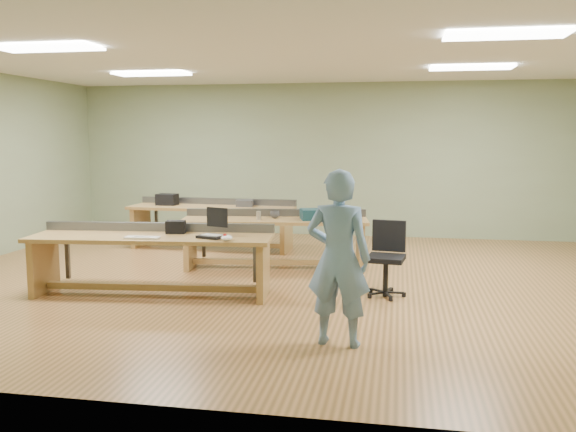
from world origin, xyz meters
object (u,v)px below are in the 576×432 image
object	(u,v)px
person	(338,258)
drinks_can	(259,215)
workbench_mid	(275,232)
task_chair	(386,269)
parts_bin_grey	(334,217)
workbench_back	(212,217)
mug	(275,215)
laptop_base	(212,236)
camera_bag	(176,227)
workbench_front	(152,250)
parts_bin_teal	(316,214)

from	to	relation	value
person	drinks_can	distance (m)	3.39
workbench_mid	task_chair	bearing A→B (deg)	-45.84
parts_bin_grey	drinks_can	size ratio (longest dim) A/B	3.23
workbench_back	mug	bearing A→B (deg)	-41.57
workbench_mid	laptop_base	world-z (taller)	workbench_mid
workbench_back	camera_bag	distance (m)	3.01
workbench_front	drinks_can	distance (m)	1.90
workbench_front	workbench_mid	bearing A→B (deg)	50.39
person	task_chair	distance (m)	2.01
workbench_back	person	bearing A→B (deg)	-57.68
camera_bag	workbench_mid	bearing A→B (deg)	48.96
task_chair	workbench_back	bearing A→B (deg)	146.72
laptop_base	drinks_can	distance (m)	1.68
camera_bag	mug	distance (m)	1.88
workbench_back	camera_bag	xyz separation A→B (m)	(0.46, -2.97, 0.27)
workbench_front	workbench_mid	xyz separation A→B (m)	(1.20, 1.77, -0.01)
workbench_mid	camera_bag	world-z (taller)	camera_bag
parts_bin_grey	workbench_front	bearing A→B (deg)	-140.65
laptop_base	parts_bin_teal	xyz separation A→B (m)	(1.02, 1.85, 0.06)
laptop_base	parts_bin_grey	distance (m)	2.20
workbench_back	parts_bin_grey	size ratio (longest dim) A/B	7.21
person	parts_bin_grey	xyz separation A→B (m)	(-0.37, 3.16, -0.03)
parts_bin_teal	parts_bin_grey	world-z (taller)	parts_bin_teal
workbench_back	parts_bin_teal	bearing A→B (deg)	-31.87
workbench_back	parts_bin_teal	xyz separation A→B (m)	(2.02, -1.36, 0.27)
camera_bag	laptop_base	bearing A→B (deg)	-34.05
workbench_back	camera_bag	bearing A→B (deg)	-79.15
workbench_mid	parts_bin_teal	world-z (taller)	parts_bin_teal
workbench_mid	camera_bag	xyz separation A→B (m)	(-0.95, -1.59, 0.28)
workbench_front	mug	xyz separation A→B (m)	(1.19, 1.81, 0.24)
laptop_base	drinks_can	bearing A→B (deg)	101.75
mug	task_chair	bearing A→B (deg)	-38.71
person	mug	world-z (taller)	person
workbench_back	parts_bin_grey	world-z (taller)	same
parts_bin_teal	drinks_can	bearing A→B (deg)	-167.88
workbench_back	person	size ratio (longest dim) A/B	1.74
mug	workbench_back	bearing A→B (deg)	136.33
person	parts_bin_teal	xyz separation A→B (m)	(-0.65, 3.23, -0.01)
camera_bag	parts_bin_teal	bearing A→B (deg)	35.48
workbench_mid	parts_bin_teal	size ratio (longest dim) A/B	6.43
parts_bin_grey	workbench_mid	bearing A→B (deg)	176.66
task_chair	camera_bag	bearing A→B (deg)	-166.20
person	camera_bag	distance (m)	2.75
parts_bin_teal	workbench_mid	bearing A→B (deg)	-178.64
parts_bin_teal	parts_bin_grey	size ratio (longest dim) A/B	1.08
workbench_back	camera_bag	world-z (taller)	camera_bag
workbench_back	person	xyz separation A→B (m)	(2.67, -4.59, 0.28)
workbench_back	task_chair	xyz separation A→B (m)	(3.09, -2.69, -0.22)
person	workbench_mid	bearing A→B (deg)	-62.16
drinks_can	person	bearing A→B (deg)	-64.18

